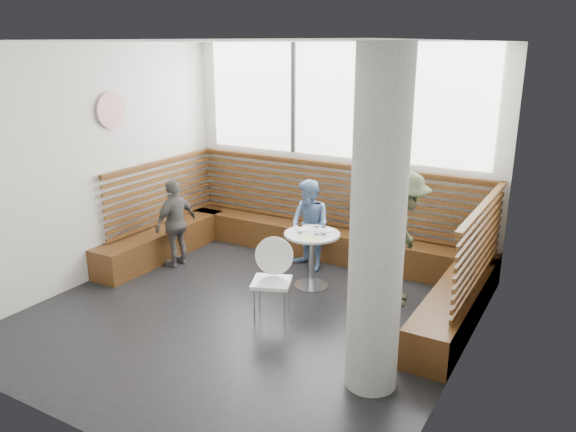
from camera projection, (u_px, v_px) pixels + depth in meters
The scene contains 15 objects.
room at pixel (244, 188), 6.40m from camera, with size 5.00×5.00×3.20m.
booth at pixel (314, 241), 8.21m from camera, with size 5.00×2.50×1.44m.
concrete_column at pixel (378, 228), 5.01m from camera, with size 0.50×0.50×3.20m, color gray.
wall_art at pixel (111, 110), 7.70m from camera, with size 0.50×0.50×0.03m, color white.
cafe_table at pixel (312, 249), 7.51m from camera, with size 0.75×0.75×0.77m.
cafe_chair at pixel (275, 273), 6.66m from camera, with size 0.47×0.46×0.97m.
adult_man at pixel (402, 239), 6.98m from camera, with size 1.10×0.63×1.71m, color #485438.
child_back at pixel (310, 225), 8.10m from camera, with size 0.65×0.50×1.33m, color #6E8EBE.
child_left at pixel (176, 223), 8.25m from camera, with size 0.76×0.32×1.30m, color #595550.
plate_near at pixel (304, 229), 7.58m from camera, with size 0.21×0.21×0.01m, color white.
plate_far at pixel (325, 230), 7.54m from camera, with size 0.21×0.21×0.02m, color white.
glass_left at pixel (300, 229), 7.44m from camera, with size 0.06×0.06×0.10m, color white.
glass_mid at pixel (317, 231), 7.38m from camera, with size 0.07×0.07×0.11m, color white.
glass_right at pixel (324, 231), 7.38m from camera, with size 0.07×0.07×0.11m, color white.
menu_card at pixel (308, 238), 7.25m from camera, with size 0.19×0.14×0.00m, color #A5C64C.
Camera 1 is at (3.54, -5.13, 3.17)m, focal length 35.00 mm.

